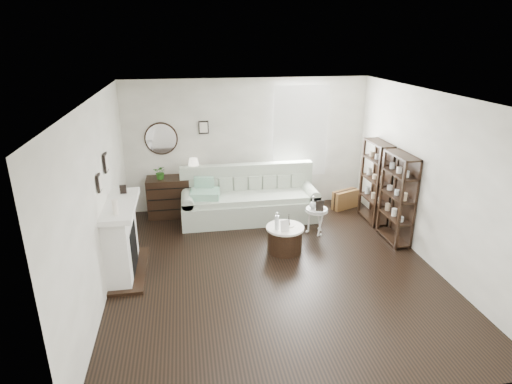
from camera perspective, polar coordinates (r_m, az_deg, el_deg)
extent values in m
plane|color=black|center=(6.91, 2.45, -10.16)|extent=(5.50, 5.50, 0.00)
plane|color=white|center=(6.01, 2.84, 12.64)|extent=(5.50, 5.50, 0.00)
plane|color=beige|center=(8.93, -1.10, 6.33)|extent=(5.00, 0.00, 5.00)
plane|color=beige|center=(3.96, 11.23, -12.96)|extent=(5.00, 0.00, 5.00)
plane|color=beige|center=(6.32, -20.13, -0.87)|extent=(0.00, 5.50, 5.50)
plane|color=beige|center=(7.26, 22.29, 1.52)|extent=(0.00, 5.50, 5.50)
cube|color=white|center=(9.08, 5.86, 8.08)|extent=(1.00, 0.02, 1.80)
cube|color=white|center=(9.02, 5.96, 8.00)|extent=(1.15, 0.02, 1.90)
cylinder|color=silver|center=(8.77, -12.54, 6.95)|extent=(0.60, 0.03, 0.60)
cube|color=black|center=(8.73, -7.01, 8.55)|extent=(0.20, 0.03, 0.26)
cube|color=white|center=(6.87, -17.52, -6.14)|extent=(0.34, 1.20, 1.10)
cube|color=black|center=(6.93, -17.15, -7.24)|extent=(0.30, 0.65, 0.70)
cube|color=white|center=(6.64, -17.61, -1.70)|extent=(0.44, 1.35, 0.08)
cube|color=black|center=(7.10, -16.43, -9.92)|extent=(0.50, 1.40, 0.05)
cylinder|color=white|center=(6.17, -18.26, -1.95)|extent=(0.08, 0.08, 0.22)
cube|color=black|center=(6.97, -17.31, 0.35)|extent=(0.10, 0.03, 0.14)
cube|color=black|center=(6.19, -20.20, 1.14)|extent=(0.03, 0.18, 0.24)
cube|color=black|center=(6.77, -19.41, 3.71)|extent=(0.03, 0.22, 0.28)
cube|color=black|center=(8.64, 15.64, 1.29)|extent=(0.30, 0.80, 1.60)
cylinder|color=beige|center=(8.51, 16.03, -1.04)|extent=(0.08, 0.08, 0.11)
cylinder|color=beige|center=(8.72, 15.35, -0.46)|extent=(0.08, 0.08, 0.11)
cylinder|color=beige|center=(8.93, 14.70, 0.10)|extent=(0.08, 0.08, 0.11)
cylinder|color=beige|center=(8.38, 16.29, 1.51)|extent=(0.08, 0.08, 0.11)
cylinder|color=beige|center=(8.59, 15.59, 2.04)|extent=(0.08, 0.08, 0.11)
cylinder|color=beige|center=(8.81, 14.92, 2.55)|extent=(0.08, 0.08, 0.11)
cylinder|color=beige|center=(8.27, 16.56, 4.14)|extent=(0.08, 0.08, 0.11)
cylinder|color=beige|center=(8.48, 15.84, 4.61)|extent=(0.08, 0.08, 0.11)
cylinder|color=beige|center=(8.70, 15.16, 5.05)|extent=(0.08, 0.08, 0.11)
cube|color=black|center=(7.88, 18.32, -0.81)|extent=(0.30, 0.80, 1.60)
cylinder|color=beige|center=(7.77, 18.80, -3.40)|extent=(0.08, 0.08, 0.11)
cylinder|color=beige|center=(7.98, 17.98, -2.70)|extent=(0.08, 0.08, 0.11)
cylinder|color=beige|center=(8.18, 17.20, -2.04)|extent=(0.08, 0.08, 0.11)
cylinder|color=beige|center=(7.63, 19.13, -0.64)|extent=(0.08, 0.08, 0.11)
cylinder|color=beige|center=(7.84, 18.29, 0.00)|extent=(0.08, 0.08, 0.11)
cylinder|color=beige|center=(8.04, 17.49, 0.60)|extent=(0.08, 0.08, 0.11)
cylinder|color=beige|center=(7.50, 19.48, 2.21)|extent=(0.08, 0.08, 0.11)
cylinder|color=beige|center=(7.71, 18.61, 2.79)|extent=(0.08, 0.08, 0.11)
cylinder|color=beige|center=(7.92, 17.79, 3.33)|extent=(0.08, 0.08, 0.11)
cube|color=#AEBAA6|center=(8.56, -0.84, -2.26)|extent=(2.70, 0.93, 0.44)
cube|color=#AEBAA6|center=(8.43, -0.82, -0.65)|extent=(2.33, 0.75, 0.10)
cube|color=#AEBAA6|center=(8.75, -1.22, 1.14)|extent=(2.70, 0.21, 0.83)
cube|color=#AEBAA6|center=(8.46, -9.07, -2.44)|extent=(0.23, 0.88, 0.54)
cube|color=#AEBAA6|center=(8.80, 7.06, -1.42)|extent=(0.23, 0.88, 0.54)
cube|color=#279271|center=(8.29, -6.83, -0.27)|extent=(0.61, 0.53, 0.14)
cube|color=olive|center=(9.31, 11.79, -0.96)|extent=(0.62, 0.41, 0.40)
cube|color=black|center=(8.85, -10.38, -0.56)|extent=(1.21, 0.50, 0.80)
cube|color=black|center=(8.67, -10.31, -2.28)|extent=(1.16, 0.01, 0.02)
cube|color=black|center=(8.59, -10.40, -0.92)|extent=(1.16, 0.01, 0.02)
cube|color=black|center=(8.52, -10.50, 0.47)|extent=(1.16, 0.01, 0.01)
imported|color=#29621C|center=(8.64, -12.61, 2.59)|extent=(0.30, 0.28, 0.29)
cylinder|color=black|center=(7.35, 3.86, -6.38)|extent=(0.59, 0.59, 0.41)
cylinder|color=white|center=(7.25, 3.90, -4.79)|extent=(0.65, 0.65, 0.04)
cylinder|color=white|center=(7.93, 8.09, -2.29)|extent=(0.40, 0.40, 0.03)
cylinder|color=white|center=(7.95, 8.08, -2.53)|extent=(0.41, 0.41, 0.02)
cylinder|color=white|center=(8.03, 8.01, -3.93)|extent=(0.03, 0.03, 0.46)
cylinder|color=silver|center=(7.08, 2.80, -3.86)|extent=(0.07, 0.07, 0.31)
cube|color=white|center=(7.05, 3.87, -4.51)|extent=(0.15, 0.08, 0.19)
cube|color=black|center=(7.81, 8.49, -1.85)|extent=(0.15, 0.08, 0.19)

